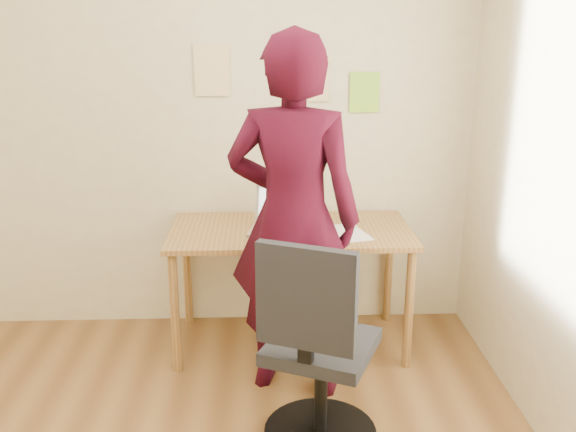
{
  "coord_description": "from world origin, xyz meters",
  "views": [
    {
      "loc": [
        0.46,
        -2.16,
        1.9
      ],
      "look_at": [
        0.58,
        0.95,
        0.95
      ],
      "focal_mm": 40.0,
      "sensor_mm": 36.0,
      "label": 1
    }
  ],
  "objects_px": {
    "phone": "(323,239)",
    "person": "(293,219)",
    "desk": "(291,243)",
    "office_chair": "(317,360)",
    "laptop": "(280,221)"
  },
  "relations": [
    {
      "from": "office_chair",
      "to": "person",
      "type": "bearing_deg",
      "value": 122.78
    },
    {
      "from": "desk",
      "to": "phone",
      "type": "height_order",
      "value": "phone"
    },
    {
      "from": "phone",
      "to": "office_chair",
      "type": "height_order",
      "value": "office_chair"
    },
    {
      "from": "person",
      "to": "phone",
      "type": "bearing_deg",
      "value": -111.69
    },
    {
      "from": "person",
      "to": "desk",
      "type": "bearing_deg",
      "value": -76.58
    },
    {
      "from": "desk",
      "to": "phone",
      "type": "xyz_separation_m",
      "value": [
        0.17,
        -0.21,
        0.09
      ]
    },
    {
      "from": "phone",
      "to": "person",
      "type": "relative_size",
      "value": 0.07
    },
    {
      "from": "desk",
      "to": "office_chair",
      "type": "relative_size",
      "value": 1.36
    },
    {
      "from": "person",
      "to": "office_chair",
      "type": "bearing_deg",
      "value": 113.1
    },
    {
      "from": "phone",
      "to": "office_chair",
      "type": "distance_m",
      "value": 0.84
    },
    {
      "from": "desk",
      "to": "person",
      "type": "bearing_deg",
      "value": -90.75
    },
    {
      "from": "desk",
      "to": "office_chair",
      "type": "distance_m",
      "value": 1.01
    },
    {
      "from": "phone",
      "to": "person",
      "type": "bearing_deg",
      "value": -158.8
    },
    {
      "from": "desk",
      "to": "person",
      "type": "distance_m",
      "value": 0.54
    },
    {
      "from": "laptop",
      "to": "person",
      "type": "distance_m",
      "value": 0.47
    }
  ]
}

